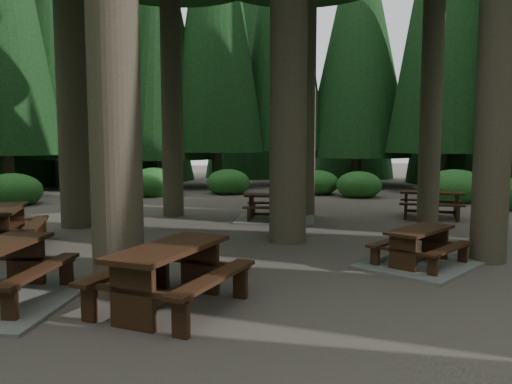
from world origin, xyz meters
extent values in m
plane|color=#4F4840|center=(0.00, 0.00, 0.00)|extent=(80.00, 80.00, 0.00)
cube|color=gray|center=(2.52, -2.54, 0.03)|extent=(2.68, 2.58, 0.05)
cube|color=#311B0E|center=(2.52, -2.54, 0.68)|extent=(1.70, 1.43, 0.05)
cube|color=#311B0E|center=(2.22, -2.09, 0.41)|extent=(1.48, 1.09, 0.05)
cube|color=#311B0E|center=(2.82, -2.99, 0.41)|extent=(1.48, 1.09, 0.05)
cube|color=#311B0E|center=(1.98, -2.90, 0.32)|extent=(0.34, 0.45, 0.65)
cube|color=#311B0E|center=(1.98, -2.90, 0.38)|extent=(0.79, 1.13, 0.05)
cube|color=#311B0E|center=(3.06, -2.18, 0.32)|extent=(0.34, 0.45, 0.65)
cube|color=#311B0E|center=(3.06, -2.18, 0.38)|extent=(0.79, 1.13, 0.05)
cube|color=#311B0E|center=(2.52, -2.54, 0.16)|extent=(1.17, 0.81, 0.07)
cube|color=#311B0E|center=(-5.42, 1.00, 0.84)|extent=(0.87, 2.06, 0.07)
cube|color=#311B0E|center=(-4.75, 1.03, 0.51)|extent=(0.37, 2.03, 0.06)
cube|color=#311B0E|center=(-5.46, 1.81, 0.40)|extent=(0.62, 0.12, 0.81)
cube|color=#311B0E|center=(-5.46, 1.81, 0.47)|extent=(1.63, 0.16, 0.07)
cube|color=#311B0E|center=(-5.42, 1.00, 0.20)|extent=(0.16, 1.69, 0.09)
cube|color=gray|center=(1.36, 3.34, 0.03)|extent=(2.75, 2.51, 0.05)
cube|color=#311B0E|center=(1.36, 3.34, 0.74)|extent=(1.90, 1.23, 0.06)
cube|color=#311B0E|center=(1.55, 3.89, 0.44)|extent=(1.75, 0.82, 0.05)
cube|color=#311B0E|center=(1.16, 2.78, 0.44)|extent=(1.75, 0.82, 0.05)
cube|color=#311B0E|center=(0.69, 3.57, 0.35)|extent=(0.25, 0.54, 0.71)
cube|color=#311B0E|center=(0.69, 3.57, 0.41)|extent=(0.54, 1.37, 0.06)
cube|color=#311B0E|center=(2.02, 3.10, 0.35)|extent=(0.25, 0.54, 0.71)
cube|color=#311B0E|center=(2.02, 3.10, 0.41)|extent=(0.54, 1.37, 0.06)
cube|color=#311B0E|center=(1.36, 3.34, 0.18)|extent=(1.42, 0.56, 0.08)
cube|color=#311B0E|center=(6.13, 2.82, 0.76)|extent=(1.93, 1.54, 0.06)
cube|color=#311B0E|center=(6.43, 3.35, 0.46)|extent=(1.70, 1.15, 0.05)
cube|color=#311B0E|center=(5.82, 2.30, 0.46)|extent=(1.70, 1.15, 0.05)
cube|color=#311B0E|center=(5.50, 3.19, 0.37)|extent=(0.35, 0.52, 0.73)
cube|color=#311B0E|center=(5.50, 3.19, 0.43)|extent=(0.82, 1.31, 0.06)
cube|color=#311B0E|center=(6.76, 2.45, 0.37)|extent=(0.35, 0.52, 0.73)
cube|color=#311B0E|center=(6.76, 2.45, 0.43)|extent=(0.82, 1.31, 0.06)
cube|color=#311B0E|center=(6.13, 2.82, 0.18)|extent=(1.35, 0.84, 0.08)
cube|color=#311B0E|center=(-2.09, -3.94, 0.85)|extent=(1.84, 2.11, 0.07)
cube|color=#311B0E|center=(-2.63, -3.54, 0.51)|extent=(1.43, 1.80, 0.06)
cube|color=#311B0E|center=(-1.54, -4.34, 0.51)|extent=(1.43, 1.80, 0.06)
cube|color=#311B0E|center=(-2.57, -4.60, 0.41)|extent=(0.55, 0.44, 0.81)
cube|color=#311B0E|center=(-2.57, -4.60, 0.47)|extent=(1.37, 1.04, 0.07)
cube|color=#311B0E|center=(-1.61, -3.29, 0.41)|extent=(0.55, 0.44, 0.81)
cube|color=#311B0E|center=(-1.61, -3.29, 0.47)|extent=(1.37, 1.04, 0.07)
cube|color=#311B0E|center=(-2.09, -3.94, 0.20)|extent=(1.07, 1.42, 0.09)
cube|color=#311B0E|center=(-3.85, -3.30, 0.49)|extent=(0.84, 1.95, 0.05)
cube|color=#311B0E|center=(-4.24, -2.36, 0.39)|extent=(0.60, 0.26, 0.78)
cube|color=#311B0E|center=(-4.24, -2.36, 0.46)|extent=(1.53, 0.55, 0.07)
ellipsoid|color=#215B1F|center=(9.44, 6.45, 0.40)|extent=(2.42, 2.42, 1.49)
ellipsoid|color=#215B1F|center=(6.43, 8.69, 0.40)|extent=(1.90, 1.90, 1.17)
ellipsoid|color=#215B1F|center=(5.14, 10.17, 0.40)|extent=(1.84, 1.84, 1.13)
ellipsoid|color=#215B1F|center=(1.30, 11.25, 0.40)|extent=(1.95, 1.95, 1.20)
ellipsoid|color=#215B1F|center=(-1.94, 11.21, 0.40)|extent=(2.31, 2.31, 1.42)
ellipsoid|color=#215B1F|center=(-4.09, 10.56, 0.40)|extent=(1.93, 1.93, 1.19)
ellipsoid|color=#215B1F|center=(-7.11, 9.06, 0.40)|extent=(2.15, 2.15, 1.32)
cone|color=black|center=(8.89, 14.45, 8.24)|extent=(5.73, 5.73, 13.48)
cone|color=black|center=(-1.44, 15.36, 7.89)|extent=(5.17, 5.17, 12.91)
cone|color=black|center=(-6.57, 16.72, 8.10)|extent=(5.82, 5.82, 13.26)
cone|color=black|center=(11.00, 19.74, 9.51)|extent=(5.26, 5.26, 19.02)
cone|color=black|center=(4.25, 21.60, 8.07)|extent=(5.34, 5.34, 16.14)
cone|color=black|center=(-2.52, 20.86, 8.43)|extent=(6.57, 6.57, 16.86)
camera|label=1|loc=(-2.42, -10.67, 2.26)|focal=35.00mm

